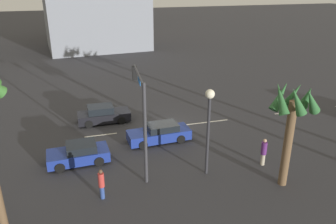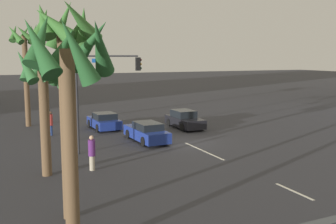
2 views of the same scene
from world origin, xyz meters
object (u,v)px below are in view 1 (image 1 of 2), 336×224
at_px(car_0, 79,154).
at_px(palm_tree_0, 292,112).
at_px(pedestrian_0, 101,183).
at_px(streetlamp, 209,115).
at_px(traffic_signal, 141,105).
at_px(car_3, 103,115).
at_px(pedestrian_1, 264,151).
at_px(car_1, 160,133).

height_order(car_0, palm_tree_0, palm_tree_0).
bearing_deg(pedestrian_0, streetlamp, -173.22).
bearing_deg(traffic_signal, car_3, -78.27).
xyz_separation_m(car_0, pedestrian_1, (-11.43, 3.66, 0.35)).
height_order(car_0, pedestrian_0, pedestrian_0).
height_order(traffic_signal, streetlamp, traffic_signal).
xyz_separation_m(car_0, traffic_signal, (-3.89, 1.67, 3.59)).
bearing_deg(palm_tree_0, streetlamp, -31.24).
bearing_deg(car_3, pedestrian_0, 83.47).
bearing_deg(car_0, car_1, -165.73).
xyz_separation_m(car_3, pedestrian_1, (-9.18, 9.89, 0.31)).
bearing_deg(pedestrian_0, palm_tree_0, 171.36).
relative_size(car_3, palm_tree_0, 0.68).
xyz_separation_m(car_0, pedestrian_0, (-1.04, 4.37, 0.34)).
bearing_deg(palm_tree_0, car_0, -27.57).
height_order(car_1, pedestrian_0, pedestrian_0).
relative_size(car_1, car_3, 1.08).
bearing_deg(pedestrian_1, streetlamp, -0.94).
bearing_deg(pedestrian_1, palm_tree_0, 88.68).
distance_m(car_3, streetlamp, 11.61).
bearing_deg(car_1, car_0, 14.27).
distance_m(car_3, pedestrian_0, 10.67).
distance_m(car_0, streetlamp, 8.96).
height_order(traffic_signal, pedestrian_0, traffic_signal).
relative_size(car_3, pedestrian_1, 2.33).
bearing_deg(traffic_signal, pedestrian_0, 43.40).
relative_size(pedestrian_1, palm_tree_0, 0.29).
height_order(streetlamp, pedestrian_1, streetlamp).
bearing_deg(palm_tree_0, pedestrian_0, -8.64).
height_order(car_1, traffic_signal, traffic_signal).
xyz_separation_m(car_0, car_3, (-2.25, -6.23, 0.04)).
bearing_deg(streetlamp, car_3, -61.81).
bearing_deg(traffic_signal, palm_tree_0, 150.30).
height_order(car_0, streetlamp, streetlamp).
xyz_separation_m(car_1, streetlamp, (-1.64, 5.09, 3.27)).
bearing_deg(palm_tree_0, car_3, -53.13).
bearing_deg(palm_tree_0, pedestrian_1, -91.32).
xyz_separation_m(pedestrian_0, pedestrian_1, (-10.40, -0.71, 0.01)).
bearing_deg(traffic_signal, pedestrian_1, 165.20).
distance_m(car_3, palm_tree_0, 15.71).
xyz_separation_m(car_0, streetlamp, (-7.52, 3.60, 3.28)).
relative_size(car_0, palm_tree_0, 0.63).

